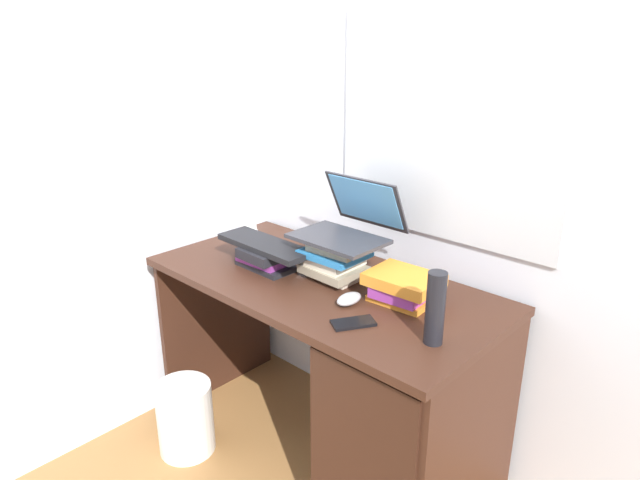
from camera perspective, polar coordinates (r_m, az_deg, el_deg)
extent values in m
plane|color=olive|center=(2.50, 0.12, -20.10)|extent=(6.00, 6.00, 0.00)
cube|color=silver|center=(2.22, 6.89, 11.85)|extent=(6.00, 0.05, 2.60)
cube|color=silver|center=(2.04, 12.52, 11.01)|extent=(0.90, 0.01, 0.80)
cube|color=silver|center=(2.51, -12.90, 12.45)|extent=(0.05, 6.00, 2.60)
cube|color=#381E14|center=(2.10, 0.13, -4.45)|extent=(1.34, 0.66, 0.03)
cube|color=#381E14|center=(2.71, -10.19, -7.68)|extent=(0.02, 0.60, 0.73)
cube|color=#381E14|center=(1.98, 15.10, -19.88)|extent=(0.02, 0.60, 0.73)
cube|color=#321B12|center=(2.04, 9.11, -18.04)|extent=(0.40, 0.56, 0.69)
cube|color=beige|center=(2.11, 1.58, -3.57)|extent=(0.18, 0.13, 0.02)
cube|color=gray|center=(2.10, 1.39, -2.97)|extent=(0.22, 0.18, 0.03)
cube|color=beige|center=(2.09, 1.56, -2.04)|extent=(0.16, 0.17, 0.04)
cube|color=#2672B2|center=(2.07, 1.49, -1.35)|extent=(0.22, 0.19, 0.02)
cube|color=gray|center=(2.06, 1.84, -0.62)|extent=(0.20, 0.16, 0.04)
cube|color=black|center=(2.20, -5.48, -2.58)|extent=(0.23, 0.13, 0.02)
cube|color=#8C338C|center=(2.21, -5.52, -1.89)|extent=(0.20, 0.15, 0.02)
cube|color=black|center=(2.18, -5.60, -1.34)|extent=(0.18, 0.16, 0.04)
cube|color=orange|center=(1.94, 8.14, -5.93)|extent=(0.21, 0.15, 0.02)
cube|color=#8C338C|center=(1.94, 8.46, -4.94)|extent=(0.19, 0.20, 0.04)
cube|color=orange|center=(1.92, 8.47, -3.99)|extent=(0.24, 0.19, 0.04)
cube|color=#2D2D33|center=(2.05, 1.82, 0.14)|extent=(0.33, 0.22, 0.01)
cube|color=#2D2D33|center=(2.14, 4.69, 3.87)|extent=(0.33, 0.10, 0.20)
cube|color=#59A5E5|center=(2.13, 4.58, 3.92)|extent=(0.30, 0.09, 0.18)
cube|color=black|center=(2.18, -5.56, -0.49)|extent=(0.42, 0.15, 0.02)
ellipsoid|color=#A5A8AD|center=(1.91, 2.95, -5.97)|extent=(0.06, 0.10, 0.04)
cylinder|color=white|center=(2.48, -7.28, 0.81)|extent=(0.08, 0.08, 0.09)
torus|color=white|center=(2.44, -6.52, 0.63)|extent=(0.05, 0.01, 0.05)
cylinder|color=black|center=(1.67, 11.57, -6.78)|extent=(0.06, 0.06, 0.22)
cube|color=black|center=(1.79, 3.38, -8.36)|extent=(0.13, 0.15, 0.01)
cylinder|color=silver|center=(2.46, -13.45, -17.06)|extent=(0.23, 0.23, 0.30)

